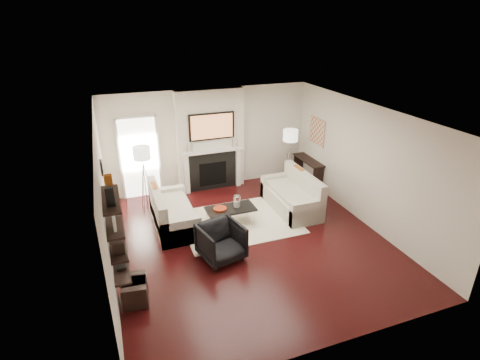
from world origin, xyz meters
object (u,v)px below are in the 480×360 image
object	(u,v)px
coffee_table	(231,209)
lamp_right_shade	(291,135)
ottoman_near	(134,288)
loveseat_left_base	(174,218)
loveseat_right_base	(291,201)
lamp_left_shade	(142,153)
armchair	(221,240)

from	to	relation	value
coffee_table	lamp_right_shade	world-z (taller)	lamp_right_shade
coffee_table	ottoman_near	bearing A→B (deg)	-142.89
loveseat_left_base	ottoman_near	size ratio (longest dim) A/B	4.50
loveseat_right_base	lamp_left_shade	xyz separation A→B (m)	(-3.31, 1.26, 1.24)
ottoman_near	coffee_table	bearing A→B (deg)	37.11
loveseat_left_base	lamp_left_shade	xyz separation A→B (m)	(-0.46, 1.08, 1.24)
loveseat_right_base	armchair	world-z (taller)	armchair
coffee_table	lamp_right_shade	size ratio (longest dim) A/B	2.75
armchair	lamp_right_shade	bearing A→B (deg)	30.30
coffee_table	armchair	world-z (taller)	armchair
coffee_table	armchair	bearing A→B (deg)	-116.89
coffee_table	ottoman_near	size ratio (longest dim) A/B	2.75
lamp_right_shade	ottoman_near	distance (m)	5.71
armchair	lamp_left_shade	bearing A→B (deg)	99.55
lamp_left_shade	lamp_right_shade	xyz separation A→B (m)	(3.90, 0.05, 0.00)
loveseat_right_base	coffee_table	xyz separation A→B (m)	(-1.62, -0.20, 0.19)
loveseat_left_base	coffee_table	xyz separation A→B (m)	(1.22, -0.38, 0.19)
loveseat_left_base	coffee_table	bearing A→B (deg)	-17.26
coffee_table	ottoman_near	xyz separation A→B (m)	(-2.30, -1.74, -0.20)
ottoman_near	loveseat_left_base	bearing A→B (deg)	62.99
lamp_right_shade	ottoman_near	size ratio (longest dim) A/B	1.00
lamp_right_shade	ottoman_near	xyz separation A→B (m)	(-4.52, -3.25, -1.25)
loveseat_left_base	armchair	xyz separation A→B (m)	(0.64, -1.53, 0.19)
loveseat_right_base	coffee_table	size ratio (longest dim) A/B	1.64
loveseat_left_base	loveseat_right_base	bearing A→B (deg)	-3.59
loveseat_left_base	loveseat_right_base	xyz separation A→B (m)	(2.85, -0.18, 0.00)
loveseat_left_base	armchair	size ratio (longest dim) A/B	2.26
coffee_table	armchair	distance (m)	1.29
loveseat_left_base	lamp_right_shade	xyz separation A→B (m)	(3.44, 1.13, 1.24)
armchair	lamp_right_shade	xyz separation A→B (m)	(2.80, 2.66, 1.05)
loveseat_right_base	lamp_right_shade	distance (m)	1.90
coffee_table	lamp_left_shade	size ratio (longest dim) A/B	2.75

